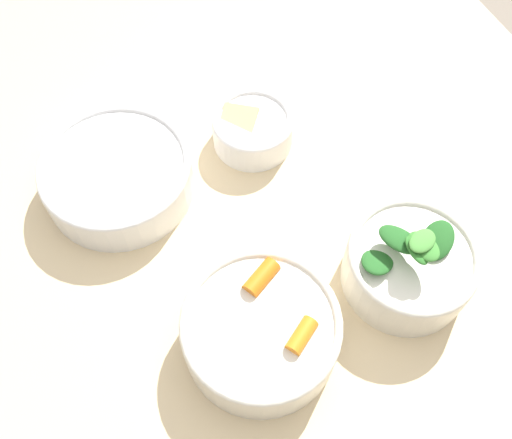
# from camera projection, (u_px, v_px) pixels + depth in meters

# --- Properties ---
(ground_plane) EXTENTS (10.00, 10.00, 0.00)m
(ground_plane) POSITION_uv_depth(u_px,v_px,m) (252.00, 366.00, 1.41)
(ground_plane) COLOR gray
(dining_table) EXTENTS (1.26, 1.05, 0.74)m
(dining_table) POSITION_uv_depth(u_px,v_px,m) (250.00, 243.00, 0.85)
(dining_table) COLOR beige
(dining_table) RESTS_ON ground_plane
(bowl_carrots) EXTENTS (0.18, 0.18, 0.07)m
(bowl_carrots) POSITION_uv_depth(u_px,v_px,m) (261.00, 331.00, 0.64)
(bowl_carrots) COLOR silver
(bowl_carrots) RESTS_ON dining_table
(bowl_greens) EXTENTS (0.15, 0.16, 0.11)m
(bowl_greens) POSITION_uv_depth(u_px,v_px,m) (409.00, 265.00, 0.68)
(bowl_greens) COLOR silver
(bowl_greens) RESTS_ON dining_table
(bowl_beans_hotdog) EXTENTS (0.20, 0.20, 0.06)m
(bowl_beans_hotdog) POSITION_uv_depth(u_px,v_px,m) (118.00, 177.00, 0.76)
(bowl_beans_hotdog) COLOR white
(bowl_beans_hotdog) RESTS_ON dining_table
(bowl_cookies) EXTENTS (0.11, 0.11, 0.05)m
(bowl_cookies) POSITION_uv_depth(u_px,v_px,m) (253.00, 128.00, 0.80)
(bowl_cookies) COLOR white
(bowl_cookies) RESTS_ON dining_table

